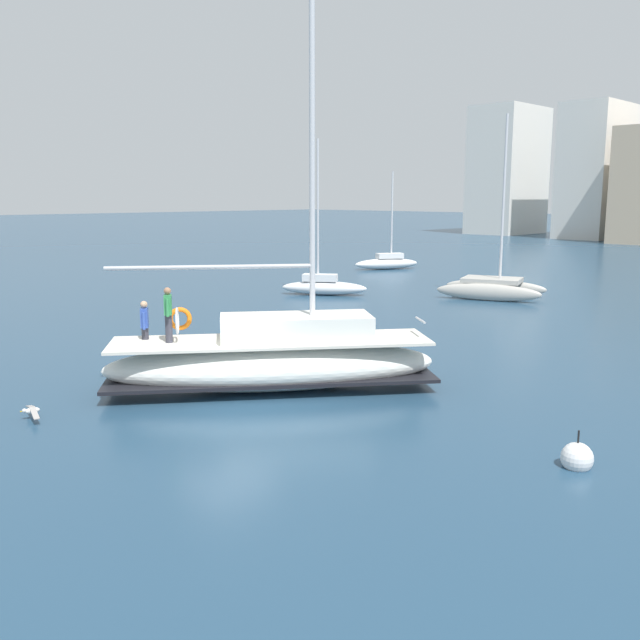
{
  "coord_description": "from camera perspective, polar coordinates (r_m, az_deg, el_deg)",
  "views": [
    {
      "loc": [
        14.53,
        -11.08,
        5.55
      ],
      "look_at": [
        -0.11,
        3.74,
        1.8
      ],
      "focal_mm": 38.67,
      "sensor_mm": 36.0,
      "label": 1
    }
  ],
  "objects": [
    {
      "name": "moored_catamaran",
      "position": [
        53.54,
        5.56,
        4.8
      ],
      "size": [
        3.49,
        5.09,
        7.4
      ],
      "color": "white",
      "rests_on": "ground"
    },
    {
      "name": "moored_sloop_near",
      "position": [
        39.19,
        14.04,
        2.75
      ],
      "size": [
        6.21,
        4.49,
        9.84
      ],
      "color": "#B7B2A8",
      "rests_on": "ground"
    },
    {
      "name": "moored_cutter_left",
      "position": [
        39.26,
        0.3,
        2.91
      ],
      "size": [
        4.66,
        3.73,
        8.68
      ],
      "color": "silver",
      "rests_on": "ground"
    },
    {
      "name": "main_sailboat",
      "position": [
        20.01,
        -3.82,
        -3.24
      ],
      "size": [
        7.75,
        9.07,
        12.58
      ],
      "color": "white",
      "rests_on": "ground"
    },
    {
      "name": "seagull",
      "position": [
        18.96,
        -22.75,
        -6.91
      ],
      "size": [
        1.28,
        0.51,
        0.18
      ],
      "color": "silver",
      "rests_on": "ground"
    },
    {
      "name": "ground_plane",
      "position": [
        19.09,
        -7.74,
        -6.79
      ],
      "size": [
        400.0,
        400.0,
        0.0
      ],
      "primitive_type": "plane",
      "color": "navy"
    },
    {
      "name": "mooring_buoy",
      "position": [
        15.5,
        20.5,
        -10.66
      ],
      "size": [
        0.67,
        0.67,
        0.93
      ],
      "color": "silver",
      "rests_on": "ground"
    }
  ]
}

